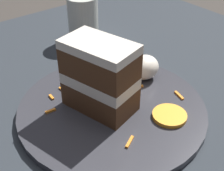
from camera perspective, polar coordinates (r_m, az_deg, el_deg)
ground_plane at (r=0.51m, az=3.20°, el=-8.63°), size 6.00×6.00×0.00m
dining_table at (r=0.50m, az=3.27°, el=-7.12°), size 0.91×0.94×0.04m
plate at (r=0.49m, az=0.00°, el=-4.25°), size 0.29×0.29×0.01m
cake_slice at (r=0.45m, az=-2.25°, el=1.65°), size 0.09×0.12×0.11m
cream_dollop at (r=0.54m, az=5.94°, el=3.35°), size 0.05×0.05×0.04m
orange_garnish at (r=0.47m, az=10.47°, el=-5.44°), size 0.05×0.05×0.01m
carrot_shreds_scatter at (r=0.50m, az=-1.89°, el=-2.31°), size 0.19×0.19×0.00m
drinking_glass at (r=0.69m, az=-5.29°, el=11.55°), size 0.07×0.07×0.10m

